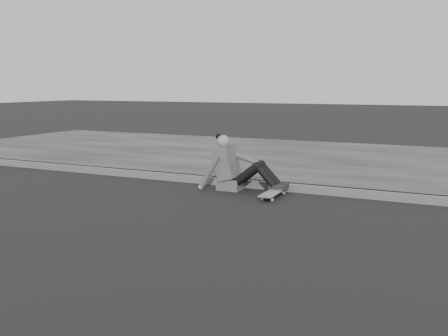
% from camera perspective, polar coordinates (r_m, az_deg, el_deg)
% --- Properties ---
extents(skateboard, '(0.20, 0.78, 0.09)m').
position_cam_1_polar(skateboard, '(7.37, 5.67, -2.81)').
color(skateboard, '#A9A9A3').
rests_on(skateboard, ground).
extents(seated_woman, '(1.38, 0.46, 0.88)m').
position_cam_1_polar(seated_woman, '(7.80, 1.20, 0.08)').
color(seated_woman, '#4B4B4D').
rests_on(seated_woman, ground).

